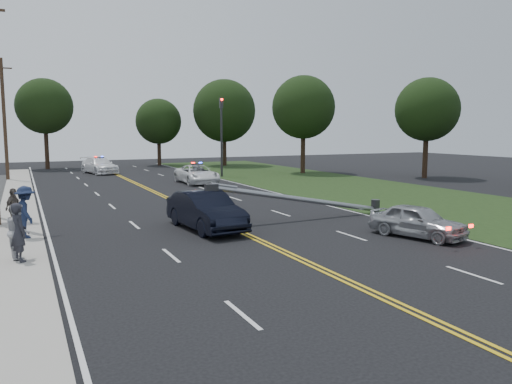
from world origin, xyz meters
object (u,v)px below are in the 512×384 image
emergency_a (197,174)px  bystander_b (18,231)px  bystander_c (26,212)px  emergency_b (99,165)px  bystander_d (13,208)px  crashed_sedan (206,211)px  fallen_streetlight (310,200)px  traffic_signal (221,130)px  utility_pole_far (4,119)px  waiting_sedan (418,221)px  bystander_a (19,232)px

emergency_a → bystander_b: size_ratio=2.94×
bystander_c → emergency_a: bearing=-48.5°
emergency_b → bystander_d: (-7.24, -27.11, 0.18)m
bystander_d → crashed_sedan: bearing=-82.1°
crashed_sedan → bystander_d: bystander_d is taller
fallen_streetlight → bystander_b: 12.80m
bystander_c → bystander_d: bystander_c is taller
fallen_streetlight → crashed_sedan: bearing=-176.8°
traffic_signal → crashed_sedan: 24.45m
traffic_signal → utility_pole_far: utility_pole_far is taller
bystander_d → traffic_signal: bearing=-9.7°
traffic_signal → bystander_b: traffic_signal is taller
bystander_b → bystander_c: bystander_c is taller
traffic_signal → bystander_d: bearing=-131.5°
bystander_b → bystander_d: bearing=-5.6°
bystander_b → crashed_sedan: bearing=-79.6°
traffic_signal → emergency_a: size_ratio=1.34×
waiting_sedan → emergency_a: bearing=76.3°
crashed_sedan → emergency_a: (5.52, 17.64, -0.09)m
emergency_b → bystander_b: bearing=-115.8°
utility_pole_far → emergency_b: size_ratio=1.86×
bystander_a → bystander_b: size_ratio=1.04×
traffic_signal → bystander_b: bearing=-124.0°
bystander_d → bystander_a: bearing=-146.2°
fallen_streetlight → bystander_a: 12.88m
waiting_sedan → emergency_a: size_ratio=0.73×
bystander_b → fallen_streetlight: bearing=-85.6°
emergency_a → emergency_b: emergency_b is taller
waiting_sedan → bystander_a: 14.40m
emergency_a → bystander_b: bearing=-122.8°
bystander_d → bystander_b: bearing=-146.3°
traffic_signal → fallen_streetlight: (-4.11, -22.00, -3.29)m
bystander_c → crashed_sedan: bearing=-109.3°
crashed_sedan → bystander_b: bearing=-167.1°
crashed_sedan → waiting_sedan: (7.06, -5.02, -0.16)m
bystander_b → bystander_c: (0.26, 3.24, 0.10)m
emergency_a → bystander_b: (-12.72, -19.97, 0.28)m
traffic_signal → crashed_sedan: traffic_signal is taller
utility_pole_far → crashed_sedan: bearing=-73.0°
utility_pole_far → bystander_a: bearing=-88.3°
crashed_sedan → bystander_a: bystander_a is taller
traffic_signal → waiting_sedan: bearing=-95.0°
traffic_signal → fallen_streetlight: bearing=-100.6°
emergency_b → bystander_d: 28.06m
utility_pole_far → waiting_sedan: bearing=-64.2°
utility_pole_far → crashed_sedan: size_ratio=2.02×
fallen_streetlight → emergency_b: size_ratio=1.74×
fallen_streetlight → bystander_c: bystander_c is taller
bystander_b → bystander_c: size_ratio=0.90×
crashed_sedan → emergency_b: size_ratio=0.92×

